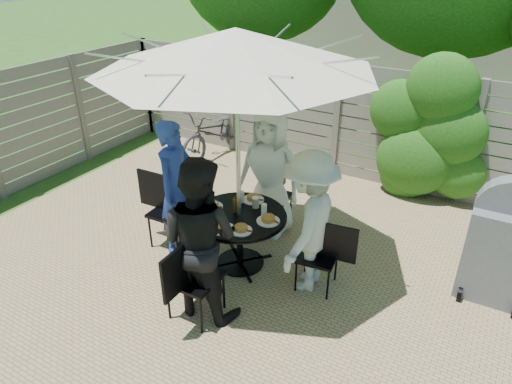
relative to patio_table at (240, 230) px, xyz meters
The scene contains 22 objects.
patio_table is the anchor object (origin of this frame).
umbrella 2.03m from the patio_table, 81.12° to the left, with size 3.00×3.00×2.71m.
chair_back 0.99m from the patio_table, 94.30° to the left, with size 0.48×0.67×0.91m.
person_back 0.91m from the patio_table, 94.28° to the left, with size 0.84×0.54×1.71m, color silver.
chair_left 0.99m from the patio_table, behind, with size 0.71×0.49×0.97m.
person_left 0.90m from the patio_table, behind, with size 0.61×0.40×1.68m, color #263DA8.
chair_front 0.99m from the patio_table, 85.79° to the right, with size 0.47×0.70×0.96m.
person_front 0.91m from the patio_table, 85.72° to the right, with size 0.84×0.66×1.73m, color black.
chair_right 0.99m from the patio_table, ahead, with size 0.64×0.46×0.85m.
person_right 0.89m from the patio_table, ahead, with size 1.05×0.60×1.62m, color silver.
plate_back 0.43m from the patio_table, 94.28° to the left, with size 0.26×0.26×0.06m.
plate_left 0.43m from the patio_table, behind, with size 0.26×0.26×0.06m.
plate_front 0.43m from the patio_table, 85.72° to the right, with size 0.26×0.26×0.06m.
plate_right 0.43m from the patio_table, ahead, with size 0.26×0.26×0.06m.
plate_extra 0.42m from the patio_table, 54.76° to the right, with size 0.24×0.24×0.06m.
glass_back 0.40m from the patio_table, 116.28° to the left, with size 0.07×0.07×0.14m, color silver.
glass_left 0.40m from the patio_table, 153.72° to the right, with size 0.07×0.07×0.14m, color silver.
glass_right 0.40m from the patio_table, 26.28° to the left, with size 0.07×0.07×0.14m, color silver.
syrup_jug 0.30m from the patio_table, 144.47° to the left, with size 0.09×0.09×0.16m, color #59280C.
coffee_cup 0.36m from the patio_table, 69.83° to the left, with size 0.08×0.08×0.12m, color #C6B293.
bicycle 3.27m from the patio_table, 129.39° to the left, with size 0.61×1.74×0.91m, color #333338.
bbq_grill 2.79m from the patio_table, 19.19° to the left, with size 0.70×0.54×1.40m.
Camera 1 is at (2.37, -3.66, 3.36)m, focal length 32.00 mm.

